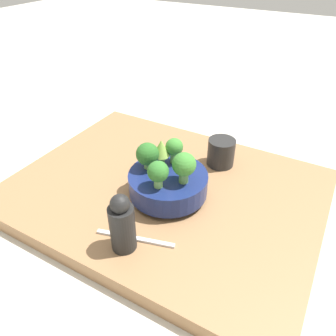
# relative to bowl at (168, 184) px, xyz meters

# --- Properties ---
(ground_plane) EXTENTS (6.00, 6.00, 0.00)m
(ground_plane) POSITION_rel_bowl_xyz_m (-0.03, 0.03, -0.08)
(ground_plane) COLOR beige
(table) EXTENTS (0.82, 0.63, 0.04)m
(table) POSITION_rel_bowl_xyz_m (-0.03, 0.03, -0.06)
(table) COLOR olive
(table) RESTS_ON ground_plane
(bowl) EXTENTS (0.20, 0.20, 0.07)m
(bowl) POSITION_rel_bowl_xyz_m (0.00, 0.00, 0.00)
(bowl) COLOR navy
(bowl) RESTS_ON table
(romanesco_piece_far) EXTENTS (0.04, 0.04, 0.07)m
(romanesco_piece_far) POSITION_rel_bowl_xyz_m (-0.04, 0.03, 0.08)
(romanesco_piece_far) COLOR #609347
(romanesco_piece_far) RESTS_ON bowl
(broccoli_floret_back) EXTENTS (0.05, 0.05, 0.07)m
(broccoli_floret_back) POSITION_rel_bowl_xyz_m (-0.01, 0.06, 0.07)
(broccoli_floret_back) COLOR #7AB256
(broccoli_floret_back) RESTS_ON bowl
(broccoli_floret_left) EXTENTS (0.06, 0.06, 0.07)m
(broccoli_floret_left) POSITION_rel_bowl_xyz_m (-0.06, 0.00, 0.07)
(broccoli_floret_left) COLOR #7AB256
(broccoli_floret_left) RESTS_ON bowl
(broccoli_floret_right) EXTENTS (0.06, 0.06, 0.08)m
(broccoli_floret_right) POSITION_rel_bowl_xyz_m (0.05, -0.01, 0.08)
(broccoli_floret_right) COLOR #609347
(broccoli_floret_right) RESTS_ON bowl
(broccoli_floret_front) EXTENTS (0.05, 0.05, 0.07)m
(broccoli_floret_front) POSITION_rel_bowl_xyz_m (0.00, -0.05, 0.07)
(broccoli_floret_front) COLOR #7AB256
(broccoli_floret_front) RESTS_ON bowl
(cup) EXTENTS (0.08, 0.08, 0.08)m
(cup) POSITION_rel_bowl_xyz_m (0.06, 0.21, 0.00)
(cup) COLOR black
(cup) RESTS_ON table
(pepper_mill) EXTENTS (0.06, 0.06, 0.14)m
(pepper_mill) POSITION_rel_bowl_xyz_m (0.00, -0.20, 0.03)
(pepper_mill) COLOR black
(pepper_mill) RESTS_ON table
(fork) EXTENTS (0.18, 0.06, 0.01)m
(fork) POSITION_rel_bowl_xyz_m (0.01, -0.17, -0.04)
(fork) COLOR silver
(fork) RESTS_ON table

